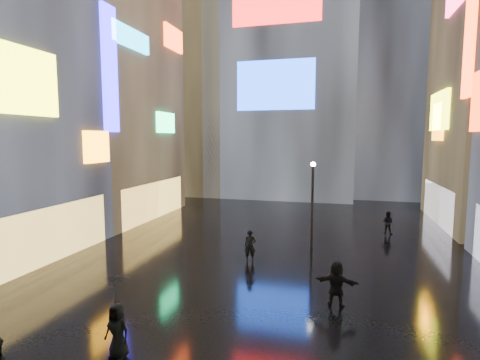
% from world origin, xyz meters
% --- Properties ---
extents(ground, '(140.00, 140.00, 0.00)m').
position_xyz_m(ground, '(0.00, 20.00, 0.00)').
color(ground, black).
rests_on(ground, ground).
extents(building_left_far, '(10.28, 12.00, 22.00)m').
position_xyz_m(building_left_far, '(-15.98, 26.00, 10.98)').
color(building_left_far, black).
rests_on(building_left_far, ground).
extents(tower_main, '(16.00, 14.20, 42.00)m').
position_xyz_m(tower_main, '(-3.00, 43.97, 21.01)').
color(tower_main, black).
rests_on(tower_main, ground).
extents(tower_flank_right, '(12.00, 12.00, 34.00)m').
position_xyz_m(tower_flank_right, '(9.00, 46.00, 17.00)').
color(tower_flank_right, black).
rests_on(tower_flank_right, ground).
extents(tower_flank_left, '(10.00, 10.00, 26.00)m').
position_xyz_m(tower_flank_left, '(-14.00, 42.00, 13.00)').
color(tower_flank_left, black).
rests_on(tower_flank_left, ground).
extents(lamp_far, '(0.30, 0.30, 5.20)m').
position_xyz_m(lamp_far, '(2.11, 20.79, 2.94)').
color(lamp_far, black).
rests_on(lamp_far, ground).
extents(pedestrian_4, '(0.88, 0.63, 1.67)m').
position_xyz_m(pedestrian_4, '(-2.65, 7.68, 0.84)').
color(pedestrian_4, black).
rests_on(pedestrian_4, ground).
extents(pedestrian_5, '(1.73, 0.69, 1.82)m').
position_xyz_m(pedestrian_5, '(3.65, 12.92, 0.91)').
color(pedestrian_5, black).
rests_on(pedestrian_5, ground).
extents(pedestrian_6, '(0.68, 0.51, 1.70)m').
position_xyz_m(pedestrian_6, '(-0.88, 17.30, 0.85)').
color(pedestrian_6, black).
rests_on(pedestrian_6, ground).
extents(pedestrian_7, '(0.92, 0.82, 1.55)m').
position_xyz_m(pedestrian_7, '(6.94, 25.61, 0.78)').
color(pedestrian_7, black).
rests_on(pedestrian_7, ground).
extents(umbrella_2, '(1.33, 1.33, 0.86)m').
position_xyz_m(umbrella_2, '(-2.65, 7.68, 2.10)').
color(umbrella_2, black).
rests_on(umbrella_2, pedestrian_4).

